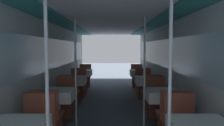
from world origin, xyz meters
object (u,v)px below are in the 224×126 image
(chair_right_near_2, at_px, (151,98))
(chair_right_far_3, at_px, (136,80))
(chair_right_near_3, at_px, (141,85))
(chair_left_far_1, at_px, (64,104))
(dining_table_left_3, at_px, (82,74))
(chair_right_far_2, at_px, (143,89))
(dining_table_left_2, at_px, (73,82))
(chair_right_near_1, at_px, (171,124))
(chair_left_near_3, at_px, (80,85))
(support_pole_right_1, at_px, (144,73))
(chair_left_near_2, at_px, (69,98))
(dining_table_right_1, at_px, (162,96))
(dining_table_left_1, at_px, (57,96))
(dining_table_right_2, at_px, (147,82))
(support_pole_left_1, at_px, (75,73))
(chair_left_far_3, at_px, (84,80))
(dining_table_right_3, at_px, (139,74))
(chair_right_far_1, at_px, (155,104))
(support_pole_right_0, at_px, (169,93))
(chair_left_far_2, at_px, (77,89))
(chair_left_near_1, at_px, (48,124))
(support_pole_left_0, at_px, (47,93))

(chair_right_near_2, height_order, chair_right_far_3, same)
(chair_right_near_3, xyz_separation_m, chair_right_far_3, (0.00, 1.25, 0.00))
(chair_left_far_1, distance_m, chair_right_near_2, 2.12)
(chair_left_far_1, distance_m, dining_table_left_3, 3.07)
(dining_table_left_3, height_order, chair_right_far_2, chair_right_far_2)
(chair_right_far_2, relative_size, chair_right_near_3, 1.00)
(dining_table_left_2, xyz_separation_m, chair_right_near_1, (2.04, -2.47, -0.32))
(dining_table_left_3, relative_size, chair_left_near_3, 0.83)
(chair_left_near_3, distance_m, support_pole_right_1, 3.57)
(chair_left_near_2, xyz_separation_m, dining_table_right_1, (2.04, -1.22, 0.32))
(dining_table_left_1, relative_size, dining_table_right_2, 1.00)
(dining_table_left_3, height_order, chair_right_near_1, chair_right_near_1)
(support_pole_left_1, distance_m, chair_left_near_3, 3.18)
(chair_left_near_2, height_order, dining_table_right_2, chair_left_near_2)
(chair_left_far_3, xyz_separation_m, chair_right_far_3, (2.04, 0.00, 0.00))
(support_pole_left_1, relative_size, chair_right_far_3, 2.40)
(dining_table_right_1, xyz_separation_m, dining_table_right_3, (0.00, 3.68, 0.00))
(dining_table_right_3, bearing_deg, chair_right_far_1, -90.00)
(chair_right_near_1, bearing_deg, support_pole_right_0, -106.52)
(chair_left_far_2, bearing_deg, dining_table_left_2, 90.00)
(dining_table_right_3, bearing_deg, chair_left_near_1, -115.34)
(support_pole_left_1, relative_size, chair_left_near_3, 2.40)
(chair_right_far_1, bearing_deg, chair_left_near_3, -50.01)
(support_pole_left_1, distance_m, chair_right_far_1, 1.95)
(chair_left_far_2, height_order, chair_right_near_3, same)
(chair_right_far_3, bearing_deg, dining_table_right_2, 90.00)
(chair_left_near_2, height_order, chair_left_far_2, same)
(support_pole_left_1, height_order, dining_table_right_3, support_pole_left_1)
(dining_table_right_1, xyz_separation_m, support_pole_right_1, (-0.36, -0.00, 0.46))
(chair_right_near_3, bearing_deg, chair_left_near_1, -118.99)
(support_pole_right_0, bearing_deg, dining_table_left_1, 132.37)
(support_pole_left_0, xyz_separation_m, chair_left_far_3, (-0.36, 6.15, -0.78))
(chair_left_far_2, xyz_separation_m, chair_right_near_3, (2.04, 0.59, 0.00))
(support_pole_left_0, relative_size, chair_right_near_1, 2.40)
(chair_left_near_2, distance_m, dining_table_right_2, 2.16)
(chair_left_near_2, xyz_separation_m, chair_left_near_3, (0.00, 1.84, 0.00))
(support_pole_right_0, relative_size, dining_table_right_2, 2.90)
(dining_table_left_1, distance_m, support_pole_left_1, 0.59)
(dining_table_left_3, xyz_separation_m, chair_left_near_3, (0.00, -0.63, -0.32))
(chair_left_near_1, relative_size, chair_left_far_2, 1.00)
(chair_left_far_1, bearing_deg, support_pole_right_1, 159.58)
(support_pole_right_0, relative_size, chair_right_near_2, 2.40)
(dining_table_right_1, bearing_deg, chair_right_near_2, 90.00)
(dining_table_left_3, xyz_separation_m, dining_table_right_1, (2.04, -3.68, 0.00))
(dining_table_left_2, distance_m, chair_right_far_1, 2.40)
(support_pole_right_1, height_order, chair_right_far_3, support_pole_right_1)
(chair_right_near_1, height_order, chair_right_far_1, same)
(chair_right_near_3, bearing_deg, chair_left_near_3, 180.00)
(dining_table_right_1, bearing_deg, dining_table_left_2, 137.93)
(chair_left_far_1, xyz_separation_m, dining_table_right_2, (2.04, 1.22, 0.32))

